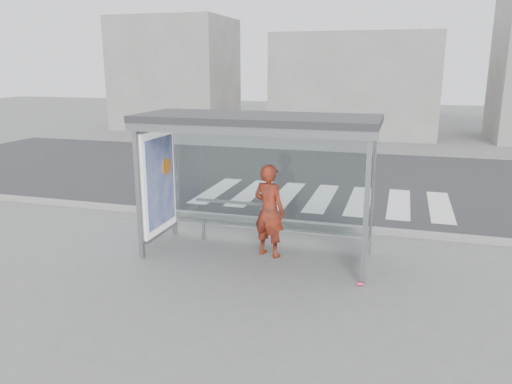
% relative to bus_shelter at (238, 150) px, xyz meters
% --- Properties ---
extents(ground, '(80.00, 80.00, 0.00)m').
position_rel_bus_shelter_xyz_m(ground, '(0.37, -0.06, -1.98)').
color(ground, slate).
rests_on(ground, ground).
extents(road, '(30.00, 10.00, 0.01)m').
position_rel_bus_shelter_xyz_m(road, '(0.37, 6.94, -1.98)').
color(road, '#28282B').
rests_on(road, ground).
extents(curb, '(30.00, 0.18, 0.12)m').
position_rel_bus_shelter_xyz_m(curb, '(0.37, 1.89, -1.92)').
color(curb, gray).
rests_on(curb, ground).
extents(crosswalk, '(6.55, 3.00, 0.00)m').
position_rel_bus_shelter_xyz_m(crosswalk, '(0.87, 4.44, -1.98)').
color(crosswalk, silver).
rests_on(crosswalk, ground).
extents(bus_shelter, '(4.25, 1.65, 2.62)m').
position_rel_bus_shelter_xyz_m(bus_shelter, '(0.00, 0.00, 0.00)').
color(bus_shelter, gray).
rests_on(bus_shelter, ground).
extents(building_left, '(6.00, 5.00, 6.00)m').
position_rel_bus_shelter_xyz_m(building_left, '(-9.63, 17.94, 1.02)').
color(building_left, slate).
rests_on(building_left, ground).
extents(building_center, '(8.00, 5.00, 5.00)m').
position_rel_bus_shelter_xyz_m(building_center, '(0.37, 17.94, 0.52)').
color(building_center, slate).
rests_on(building_center, ground).
extents(person, '(0.73, 0.60, 1.74)m').
position_rel_bus_shelter_xyz_m(person, '(0.58, 0.04, -1.11)').
color(person, '#C76F12').
rests_on(person, ground).
extents(bench, '(1.62, 0.21, 0.84)m').
position_rel_bus_shelter_xyz_m(bench, '(-0.29, 0.52, -1.48)').
color(bench, slate).
rests_on(bench, ground).
extents(soda_can, '(0.11, 0.07, 0.06)m').
position_rel_bus_shelter_xyz_m(soda_can, '(2.34, -0.85, -1.95)').
color(soda_can, '#EE467C').
rests_on(soda_can, ground).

